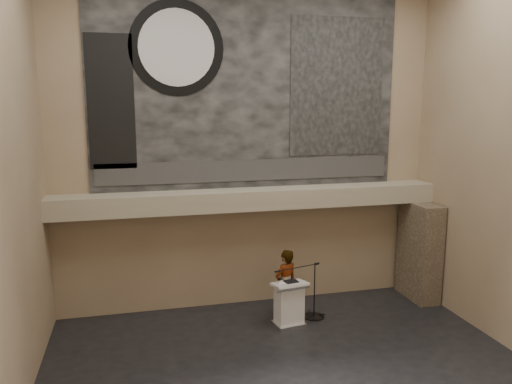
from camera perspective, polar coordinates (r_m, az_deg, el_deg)
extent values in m
plane|color=black|center=(10.61, 4.45, -20.39)|extent=(10.00, 10.00, 0.00)
cube|color=#8D7359|center=(13.04, -0.85, 5.15)|extent=(10.00, 0.02, 8.50)
cube|color=#8D7359|center=(5.63, 17.98, -2.06)|extent=(10.00, 0.02, 8.50)
cube|color=#8D7359|center=(8.97, -27.08, 1.73)|extent=(0.02, 8.00, 8.50)
cube|color=gray|center=(12.84, -0.43, -0.79)|extent=(10.00, 0.80, 0.50)
cylinder|color=#B2893D|center=(12.58, -7.49, -2.41)|extent=(0.04, 0.04, 0.06)
cylinder|color=#B2893D|center=(13.41, 7.54, -1.63)|extent=(0.04, 0.04, 0.06)
cube|color=black|center=(12.97, -0.84, 11.53)|extent=(8.00, 0.05, 5.00)
cube|color=#2C2C2C|center=(13.04, -0.77, 2.50)|extent=(7.76, 0.02, 0.55)
cylinder|color=black|center=(12.70, -9.06, 15.96)|extent=(2.30, 0.02, 2.30)
cylinder|color=silver|center=(12.68, -9.05, 15.97)|extent=(1.84, 0.02, 1.84)
cube|color=black|center=(13.68, 9.25, 11.75)|extent=(2.60, 0.02, 3.60)
cube|color=black|center=(12.59, -16.27, 9.81)|extent=(1.10, 0.02, 3.20)
cube|color=#44372A|center=(14.61, 18.16, -6.41)|extent=(0.60, 1.40, 2.70)
cube|color=silver|center=(12.70, 3.77, -14.77)|extent=(0.80, 0.65, 0.08)
cube|color=white|center=(12.49, 3.80, -12.61)|extent=(0.69, 0.53, 0.96)
cube|color=white|center=(12.29, 3.86, -10.45)|extent=(0.89, 0.69, 0.14)
cube|color=black|center=(12.30, 4.05, -10.18)|extent=(0.35, 0.30, 0.04)
cube|color=white|center=(12.26, 3.22, -10.33)|extent=(0.32, 0.36, 0.00)
imported|color=white|center=(12.71, 3.41, -10.52)|extent=(0.78, 0.67, 1.81)
cylinder|color=black|center=(13.20, 6.63, -13.96)|extent=(0.52, 0.52, 0.02)
cylinder|color=black|center=(12.92, 6.69, -11.07)|extent=(0.03, 0.03, 1.45)
cylinder|color=black|center=(12.39, 4.66, -8.62)|extent=(1.20, 0.35, 0.02)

